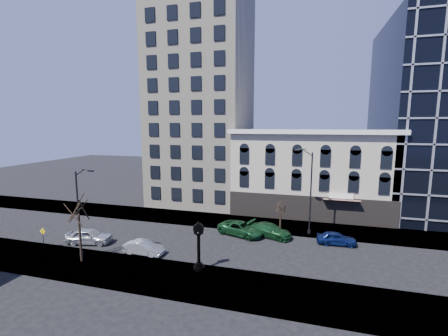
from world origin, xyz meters
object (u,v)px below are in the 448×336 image
(street_clock, at_px, (199,248))
(warning_sign, at_px, (43,234))
(street_lamp_near, at_px, (82,190))
(car_near_a, at_px, (89,236))
(car_near_b, at_px, (144,248))

(street_clock, distance_m, warning_sign, 17.58)
(street_lamp_near, relative_size, warning_sign, 4.13)
(street_lamp_near, bearing_deg, car_near_a, 131.05)
(warning_sign, distance_m, car_near_a, 4.51)
(street_clock, height_order, warning_sign, street_clock)
(street_clock, relative_size, car_near_a, 0.91)
(car_near_a, distance_m, car_near_b, 7.39)
(car_near_a, bearing_deg, warning_sign, 112.87)
(street_clock, distance_m, street_lamp_near, 12.56)
(street_clock, bearing_deg, warning_sign, 158.13)
(car_near_a, height_order, car_near_b, car_near_a)
(street_clock, bearing_deg, car_near_b, 143.55)
(street_lamp_near, height_order, car_near_b, street_lamp_near)
(street_clock, xyz_separation_m, car_near_a, (-13.96, 2.58, -1.30))
(warning_sign, bearing_deg, street_clock, -1.68)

